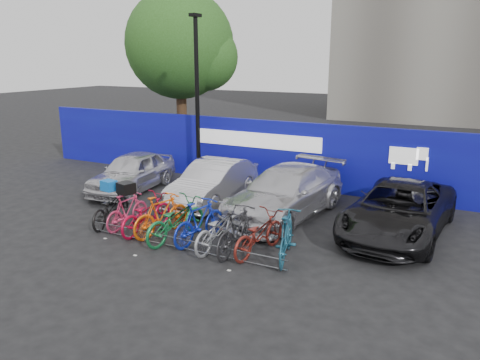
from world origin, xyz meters
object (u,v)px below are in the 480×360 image
Objects in this scene: bike_7 at (237,230)px; bike_5 at (199,222)px; lamppost at (197,94)px; bike_4 at (176,220)px; bike_1 at (127,211)px; bike_rack at (181,244)px; bike_8 at (259,234)px; car_0 at (132,172)px; bike_9 at (286,236)px; bike_0 at (110,207)px; car_1 at (213,182)px; car_3 at (399,210)px; tree at (184,47)px; car_2 at (285,192)px; bike_6 at (219,228)px; bike_3 at (161,215)px; bike_2 at (146,214)px.

bike_5 is at bearing -4.94° from bike_7.
lamppost reaches higher than bike_4.
bike_1 is 0.88× the size of bike_5.
bike_rack is 1.94m from bike_8.
car_0 is 7.62m from bike_9.
bike_7 is (4.51, -5.53, -2.69)m from lamppost.
bike_8 is (5.00, -5.36, -2.76)m from lamppost.
bike_9 reaches higher than bike_1.
bike_5 reaches higher than bike_0.
car_3 is (5.85, -0.28, 0.01)m from car_1.
bike_8 is at bearing -158.27° from bike_7.
car_1 is 5.85m from car_3.
bike_4 is at bearing 14.76° from bike_8.
car_3 is 3.99m from bike_8.
tree is 13.55m from bike_rack.
tree is 4.71× the size of bike_1.
car_0 is 0.97× the size of car_1.
car_2 is 5.06m from bike_0.
bike_5 is 0.98× the size of bike_7.
bike_6 is at bearing -3.40° from bike_7.
car_0 reaches higher than bike_0.
bike_3 reaches higher than bike_0.
bike_5 reaches higher than bike_6.
car_2 is at bearing -111.31° from bike_4.
bike_3 is 0.96× the size of bike_8.
bike_rack is 2.87× the size of bike_8.
bike_8 is at bearing -166.82° from bike_4.
bike_8 is at bearing -71.94° from car_2.
car_2 is 1.00× the size of car_3.
bike_5 is at bearing -2.76° from bike_6.
car_3 reaches higher than bike_1.
car_3 is 4.85m from bike_6.
bike_7 is at bearing -132.21° from car_3.
car_1 is at bearing -127.58° from bike_0.
tree is 1.95× the size of car_0.
bike_1 is (0.61, -0.00, -0.00)m from bike_0.
bike_0 is 1.15× the size of bike_1.
bike_6 is (0.77, 0.51, 0.36)m from bike_rack.
car_2 is at bearing -81.25° from bike_9.
car_2 is at bearing -7.09° from car_0.
car_1 is at bearing 108.50° from bike_rack.
bike_8 is at bearing -168.46° from bike_5.
bike_1 is at bearing 9.25° from bike_5.
car_0 is at bearing -72.28° from bike_0.
lamppost is 3.73m from car_0.
car_0 is at bearing 140.90° from bike_rack.
lamppost is 3.15× the size of bike_2.
car_0 is at bearing -172.22° from car_2.
car_0 is 2.41× the size of bike_1.
bike_7 is at bearing -81.47° from car_2.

